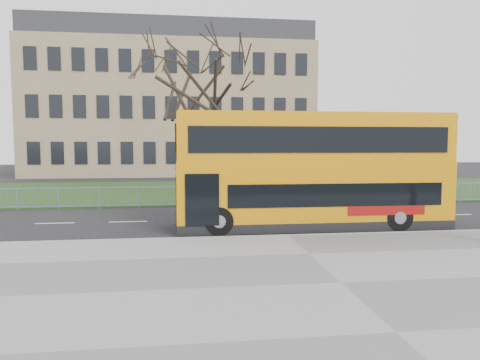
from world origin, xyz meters
The scene contains 8 objects.
ground centered at (0.00, 0.00, 0.00)m, with size 120.00×120.00×0.00m, color black.
pavement centered at (0.00, -6.75, 0.06)m, with size 80.00×10.50×0.12m, color slate.
kerb centered at (0.00, -1.55, 0.07)m, with size 80.00×0.20×0.14m, color gray.
grass_verge centered at (0.00, 14.30, 0.04)m, with size 80.00×15.40×0.08m, color #203C15.
guard_railing centered at (0.00, 6.60, 0.55)m, with size 40.00×0.12×1.10m, color #6584B3, non-canonical shape.
bare_tree centered at (-3.00, 10.00, 5.58)m, with size 7.70×7.70×10.99m, color black, non-canonical shape.
civic_building centered at (-5.00, 35.00, 7.00)m, with size 30.00×15.00×14.00m, color #8D775A.
yellow_bus centered at (1.43, 0.39, 2.37)m, with size 10.57×2.60×4.42m.
Camera 1 is at (-3.46, -15.95, 3.26)m, focal length 32.00 mm.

